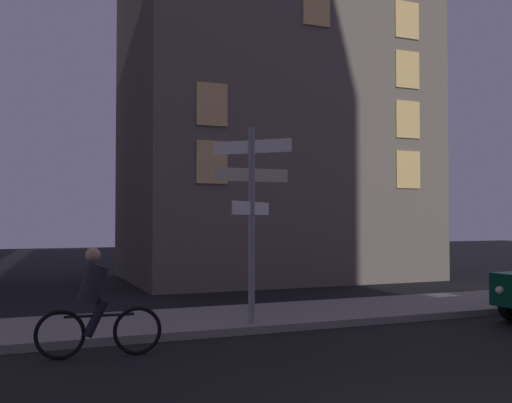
{
  "coord_description": "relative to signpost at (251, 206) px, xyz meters",
  "views": [
    {
      "loc": [
        -3.96,
        -4.02,
        2.02
      ],
      "look_at": [
        0.25,
        6.27,
        2.36
      ],
      "focal_mm": 41.49,
      "sensor_mm": 36.0,
      "label": 1
    }
  ],
  "objects": [
    {
      "name": "signpost",
      "position": [
        0.0,
        0.0,
        0.0
      ],
      "size": [
        1.44,
        1.17,
        3.55
      ],
      "color": "gray",
      "rests_on": "sidewalk_kerb"
    },
    {
      "name": "sidewalk_kerb",
      "position": [
        -0.03,
        1.0,
        -2.19
      ],
      "size": [
        40.0,
        2.62,
        0.14
      ],
      "primitive_type": "cube",
      "color": "gray",
      "rests_on": "ground_plane"
    },
    {
      "name": "building_right_block",
      "position": [
        4.38,
        8.88,
        4.09
      ],
      "size": [
        9.89,
        6.41,
        12.7
      ],
      "color": "#6B6056",
      "rests_on": "ground_plane"
    },
    {
      "name": "cyclist",
      "position": [
        -2.86,
        -1.02,
        -1.51
      ],
      "size": [
        1.82,
        0.36,
        1.61
      ],
      "color": "black",
      "rests_on": "ground_plane"
    }
  ]
}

